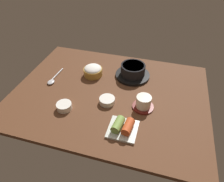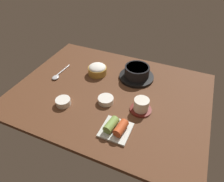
% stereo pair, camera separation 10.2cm
% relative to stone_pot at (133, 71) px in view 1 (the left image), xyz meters
% --- Properties ---
extents(dining_table, '(1.00, 0.76, 0.02)m').
position_rel_stone_pot_xyz_m(dining_table, '(-0.09, -0.18, -0.04)').
color(dining_table, '#56331E').
rests_on(dining_table, ground).
extents(stone_pot, '(0.20, 0.20, 0.08)m').
position_rel_stone_pot_xyz_m(stone_pot, '(0.00, 0.00, 0.00)').
color(stone_pot, black).
rests_on(stone_pot, dining_table).
extents(rice_bowl, '(0.11, 0.11, 0.06)m').
position_rel_stone_pot_xyz_m(rice_bowl, '(-0.22, -0.05, -0.00)').
color(rice_bowl, '#B78C38').
rests_on(rice_bowl, dining_table).
extents(tea_cup_with_saucer, '(0.10, 0.10, 0.07)m').
position_rel_stone_pot_xyz_m(tea_cup_with_saucer, '(0.10, -0.24, -0.00)').
color(tea_cup_with_saucer, maroon).
rests_on(tea_cup_with_saucer, dining_table).
extents(banchan_cup_center, '(0.08, 0.08, 0.03)m').
position_rel_stone_pot_xyz_m(banchan_cup_center, '(-0.08, -0.25, -0.02)').
color(banchan_cup_center, white).
rests_on(banchan_cup_center, dining_table).
extents(kimchi_plate, '(0.12, 0.12, 0.05)m').
position_rel_stone_pot_xyz_m(kimchi_plate, '(0.04, -0.40, -0.02)').
color(kimchi_plate, silver).
rests_on(kimchi_plate, dining_table).
extents(side_bowl_near, '(0.07, 0.07, 0.03)m').
position_rel_stone_pot_xyz_m(side_bowl_near, '(-0.26, -0.35, -0.02)').
color(side_bowl_near, white).
rests_on(side_bowl_near, dining_table).
extents(spoon, '(0.04, 0.17, 0.01)m').
position_rel_stone_pot_xyz_m(spoon, '(-0.42, -0.17, -0.03)').
color(spoon, '#B7B7BC').
rests_on(spoon, dining_table).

